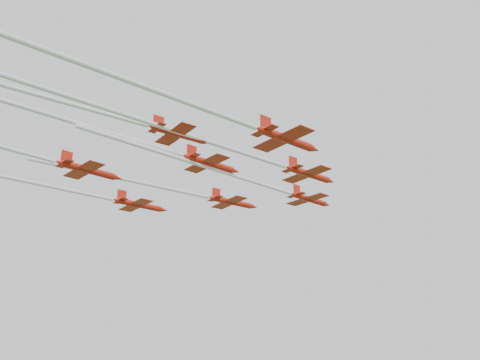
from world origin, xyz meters
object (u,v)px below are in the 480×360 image
Objects in this scene: jet_lead at (262,185)px; jet_row2_left at (192,194)px; jet_row4_left at (28,154)px; jet_row3_left at (99,196)px; jet_row3_mid at (153,146)px; jet_row2_right at (239,152)px; jet_row3_right at (223,116)px; jet_row4_right at (103,113)px.

jet_lead is 14.69m from jet_row2_left.
jet_row4_left is at bearing -110.09° from jet_lead.
jet_lead is 1.24× the size of jet_row3_left.
jet_row3_mid is (23.44, -8.83, 1.15)m from jet_row3_left.
jet_row2_right is 13.86m from jet_row3_right.
jet_row2_left is at bearing -157.25° from jet_lead.
jet_row2_right is at bearing -14.82° from jet_row2_left.
jet_row3_left is 21.14m from jet_row4_left.
jet_row3_left is 0.90× the size of jet_row4_left.
jet_row3_mid reaches higher than jet_row2_left.
jet_row3_mid is (9.69, -20.11, 0.31)m from jet_row2_left.
jet_lead is at bearing 129.37° from jet_row3_right.
jet_row4_left reaches higher than jet_row2_right.
jet_row4_left is at bearing -158.46° from jet_row3_right.
jet_row4_right is (-12.92, -8.18, 0.95)m from jet_row3_right.
jet_lead is 18.70m from jet_row2_right.
jet_lead is 1.09× the size of jet_row3_mid.
jet_row2_right is at bearing 10.34° from jet_row3_left.
jet_row2_left reaches higher than jet_row3_left.
jet_row3_left is 0.88× the size of jet_row3_mid.
jet_row2_left reaches higher than jet_row3_right.
jet_row3_left is 0.97× the size of jet_row4_right.
jet_row3_mid reaches higher than jet_row3_left.
jet_row4_left is (-16.08, -10.99, -0.98)m from jet_row3_mid.
jet_row2_left is 1.01× the size of jet_row3_left.
jet_row3_right is 1.10× the size of jet_row4_right.
jet_row2_left is at bearing 132.34° from jet_row4_right.
jet_row2_right is at bearing 41.54° from jet_row4_left.
jet_lead is at bearing 41.72° from jet_row3_left.
jet_row3_left is at bearing 172.38° from jet_row3_mid.
jet_row4_left is (-6.39, -31.10, -0.67)m from jet_row2_left.
jet_row4_left is at bearing -135.10° from jet_row2_right.
jet_row4_left is at bearing -170.79° from jet_row4_right.
jet_row2_right is at bearing 131.90° from jet_row3_right.
jet_lead is 31.53m from jet_row3_left.
jet_row3_mid is 15.70m from jet_row4_right.
jet_row3_mid is at bearing 44.99° from jet_row4_left.
jet_row3_right is (18.71, -6.27, -2.99)m from jet_row3_mid.
jet_lead reaches higher than jet_row4_left.
jet_lead is 1.20× the size of jet_row4_right.
jet_row2_right is 35.77m from jet_row3_left.
jet_row2_right reaches higher than jet_row4_right.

